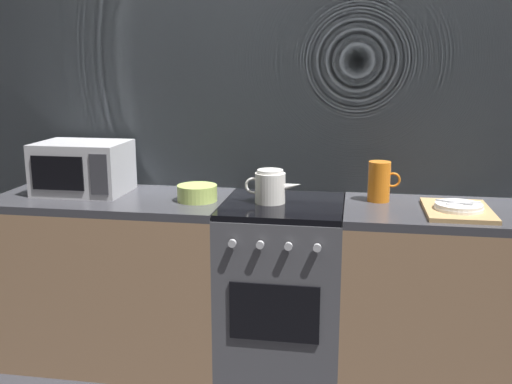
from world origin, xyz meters
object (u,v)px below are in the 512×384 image
(stove_unit, at_px, (282,288))
(mixing_bowl, at_px, (197,193))
(kettle, at_px, (270,187))
(microwave, at_px, (83,167))
(pitcher, at_px, (379,181))
(dish_pile, at_px, (458,209))

(stove_unit, xyz_separation_m, mixing_bowl, (-0.43, -0.03, 0.49))
(stove_unit, height_order, kettle, kettle)
(kettle, bearing_deg, microwave, 176.39)
(mixing_bowl, bearing_deg, pitcher, 9.27)
(microwave, bearing_deg, pitcher, 2.29)
(kettle, distance_m, mixing_bowl, 0.37)
(stove_unit, xyz_separation_m, kettle, (-0.06, -0.01, 0.53))
(stove_unit, relative_size, pitcher, 4.50)
(microwave, height_order, pitcher, microwave)
(stove_unit, xyz_separation_m, pitcher, (0.47, 0.12, 0.55))
(microwave, xyz_separation_m, dish_pile, (1.90, -0.12, -0.12))
(microwave, xyz_separation_m, mixing_bowl, (0.64, -0.08, -0.10))
(kettle, xyz_separation_m, pitcher, (0.53, 0.13, 0.02))
(kettle, distance_m, dish_pile, 0.89)
(kettle, bearing_deg, stove_unit, 4.57)
(dish_pile, bearing_deg, mixing_bowl, 178.50)
(stove_unit, distance_m, microwave, 1.23)
(mixing_bowl, bearing_deg, kettle, 3.25)
(microwave, bearing_deg, dish_pile, -3.54)
(stove_unit, height_order, dish_pile, dish_pile)
(mixing_bowl, bearing_deg, microwave, 172.51)
(kettle, height_order, pitcher, pitcher)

